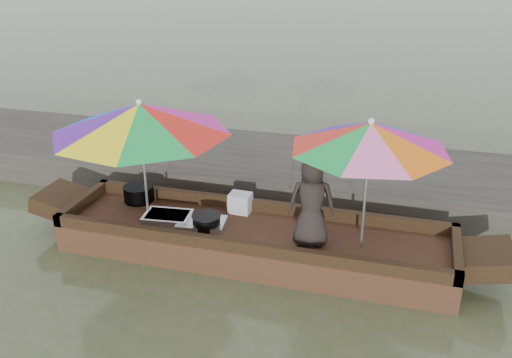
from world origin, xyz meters
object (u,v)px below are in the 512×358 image
(cooking_pot, at_px, (139,193))
(boat_hull, at_px, (254,243))
(umbrella_bow, at_px, (144,160))
(supply_bag, at_px, (240,203))
(vendor, at_px, (312,201))
(umbrella_stern, at_px, (366,185))
(tray_crayfish, at_px, (168,217))
(tray_scallop, at_px, (202,223))
(charcoal_grill, at_px, (206,222))

(cooking_pot, bearing_deg, boat_hull, -12.51)
(umbrella_bow, bearing_deg, boat_hull, 0.00)
(supply_bag, bearing_deg, vendor, -29.26)
(umbrella_stern, bearing_deg, supply_bag, 164.57)
(tray_crayfish, relative_size, umbrella_stern, 0.33)
(cooking_pot, bearing_deg, tray_crayfish, -35.08)
(boat_hull, height_order, tray_scallop, tray_scallop)
(vendor, height_order, umbrella_bow, umbrella_bow)
(supply_bag, xyz_separation_m, umbrella_bow, (-1.11, -0.45, 0.65))
(cooking_pot, height_order, umbrella_bow, umbrella_bow)
(tray_crayfish, distance_m, umbrella_bow, 0.79)
(tray_crayfish, bearing_deg, umbrella_stern, 1.17)
(boat_hull, distance_m, supply_bag, 0.63)
(charcoal_grill, xyz_separation_m, vendor, (1.32, -0.04, 0.48))
(cooking_pot, height_order, charcoal_grill, cooking_pot)
(cooking_pot, distance_m, charcoal_grill, 1.27)
(umbrella_bow, bearing_deg, cooking_pot, 130.05)
(boat_hull, height_order, vendor, vendor)
(boat_hull, relative_size, charcoal_grill, 14.21)
(vendor, bearing_deg, boat_hull, -20.88)
(cooking_pot, relative_size, charcoal_grill, 1.19)
(supply_bag, height_order, umbrella_bow, umbrella_bow)
(umbrella_bow, bearing_deg, tray_crayfish, -9.52)
(cooking_pot, distance_m, umbrella_bow, 0.84)
(charcoal_grill, height_order, umbrella_stern, umbrella_stern)
(umbrella_bow, relative_size, umbrella_stern, 1.24)
(cooking_pot, height_order, vendor, vendor)
(tray_crayfish, relative_size, tray_scallop, 1.00)
(tray_crayfish, relative_size, vendor, 0.53)
(charcoal_grill, relative_size, umbrella_stern, 0.19)
(tray_crayfish, relative_size, umbrella_bow, 0.27)
(supply_bag, height_order, umbrella_stern, umbrella_stern)
(boat_hull, relative_size, umbrella_stern, 2.71)
(charcoal_grill, relative_size, supply_bag, 1.22)
(boat_hull, distance_m, umbrella_stern, 1.62)
(vendor, relative_size, umbrella_bow, 0.50)
(supply_bag, xyz_separation_m, umbrella_stern, (1.63, -0.45, 0.65))
(umbrella_bow, bearing_deg, tray_scallop, -3.71)
(cooking_pot, distance_m, tray_scallop, 1.18)
(umbrella_stern, bearing_deg, boat_hull, 180.00)
(tray_scallop, bearing_deg, umbrella_bow, 176.29)
(vendor, distance_m, umbrella_stern, 0.64)
(tray_crayfish, bearing_deg, charcoal_grill, -4.42)
(boat_hull, relative_size, umbrella_bow, 2.19)
(tray_scallop, relative_size, charcoal_grill, 1.73)
(tray_scallop, height_order, charcoal_grill, charcoal_grill)
(umbrella_stern, bearing_deg, tray_scallop, -178.57)
(umbrella_stern, bearing_deg, cooking_pot, 172.77)
(charcoal_grill, bearing_deg, umbrella_stern, 2.78)
(tray_crayfish, height_order, tray_scallop, tray_crayfish)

